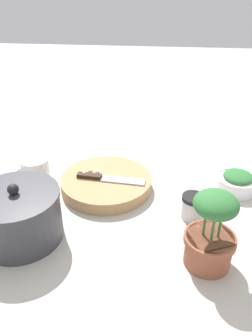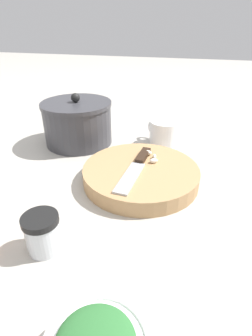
# 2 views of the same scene
# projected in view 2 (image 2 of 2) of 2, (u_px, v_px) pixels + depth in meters

# --- Properties ---
(ground_plane) EXTENTS (5.00, 5.00, 0.00)m
(ground_plane) POSITION_uv_depth(u_px,v_px,m) (122.00, 198.00, 0.61)
(ground_plane) COLOR #B2ADA3
(cutting_board) EXTENTS (0.29, 0.29, 0.04)m
(cutting_board) POSITION_uv_depth(u_px,v_px,m) (141.00, 174.00, 0.67)
(cutting_board) COLOR tan
(cutting_board) RESTS_ON ground_plane
(chef_knife) EXTENTS (0.22, 0.04, 0.01)m
(chef_knife) POSITION_uv_depth(u_px,v_px,m) (137.00, 166.00, 0.65)
(chef_knife) COLOR black
(chef_knife) RESTS_ON cutting_board
(garlic_cloves) EXTENTS (0.06, 0.05, 0.01)m
(garlic_cloves) POSITION_uv_depth(u_px,v_px,m) (151.00, 156.00, 0.69)
(garlic_cloves) COLOR #EDE9CC
(garlic_cloves) RESTS_ON cutting_board
(spice_jar) EXTENTS (0.06, 0.06, 0.07)m
(spice_jar) POSITION_uv_depth(u_px,v_px,m) (43.00, 233.00, 0.46)
(spice_jar) COLOR silver
(spice_jar) RESTS_ON ground_plane
(coffee_mug) EXTENTS (0.10, 0.11, 0.08)m
(coffee_mug) POSITION_uv_depth(u_px,v_px,m) (164.00, 133.00, 0.86)
(coffee_mug) COLOR white
(coffee_mug) RESTS_ON ground_plane
(stock_pot) EXTENTS (0.22, 0.22, 0.16)m
(stock_pot) POSITION_uv_depth(u_px,v_px,m) (78.00, 123.00, 0.85)
(stock_pot) COLOR #38383D
(stock_pot) RESTS_ON ground_plane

